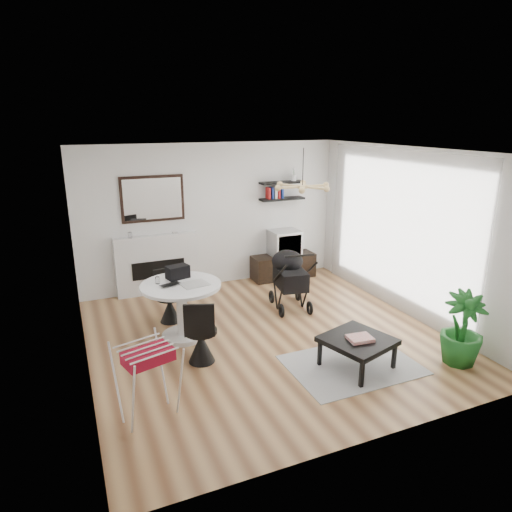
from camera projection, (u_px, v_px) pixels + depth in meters
name	position (u px, v px, depth m)	size (l,w,h in m)	color
floor	(267.00, 336.00, 6.79)	(5.00, 5.00, 0.00)	brown
ceiling	(268.00, 151.00, 6.01)	(5.00, 5.00, 0.00)	white
wall_back	(212.00, 216.00, 8.60)	(5.00, 5.00, 0.00)	white
wall_left	(77.00, 272.00, 5.46)	(5.00, 5.00, 0.00)	white
wall_right	(408.00, 232.00, 7.34)	(5.00, 5.00, 0.00)	white
sheer_curtain	(395.00, 230.00, 7.47)	(0.04, 3.60, 2.60)	white
fireplace	(157.00, 257.00, 8.31)	(1.50, 0.17, 2.16)	white
shelf_lower	(282.00, 199.00, 8.93)	(0.90, 0.25, 0.04)	black
shelf_upper	(282.00, 182.00, 8.84)	(0.90, 0.25, 0.04)	black
pendant_lamp	(302.00, 187.00, 6.69)	(0.90, 0.90, 0.10)	tan
tv_console	(283.00, 266.00, 9.23)	(1.28, 0.45, 0.48)	black
crt_tv	(284.00, 243.00, 9.10)	(0.58, 0.50, 0.50)	#B8B8BA
dining_table	(182.00, 303.00, 6.59)	(1.15, 1.15, 0.84)	white
laptop	(172.00, 286.00, 6.41)	(0.29, 0.19, 0.02)	black
black_bag	(178.00, 272.00, 6.72)	(0.32, 0.19, 0.19)	black
newspaper	(194.00, 284.00, 6.49)	(0.37, 0.30, 0.01)	silver
drinking_glass	(157.00, 280.00, 6.50)	(0.06, 0.06, 0.10)	white
chair_far	(169.00, 306.00, 7.23)	(0.40, 0.42, 0.84)	black
chair_near	(201.00, 343.00, 5.99)	(0.47, 0.48, 0.90)	black
drying_rack	(148.00, 381.00, 4.81)	(0.70, 0.67, 0.86)	white
stroller	(289.00, 281.00, 7.74)	(0.68, 0.94, 1.09)	black
rug	(352.00, 365.00, 5.99)	(1.66, 1.20, 0.01)	#AEAEAE
coffee_table	(358.00, 341.00, 5.84)	(0.98, 0.98, 0.40)	black
magazines	(360.00, 338.00, 5.78)	(0.31, 0.24, 0.04)	#C63A31
potted_plant	(462.00, 329.00, 5.92)	(0.55, 0.55, 0.98)	#1B5F1F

